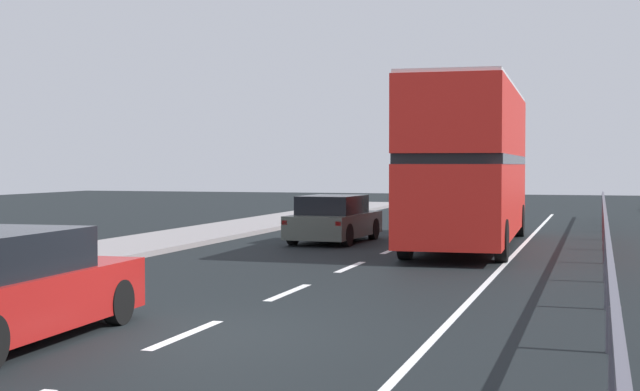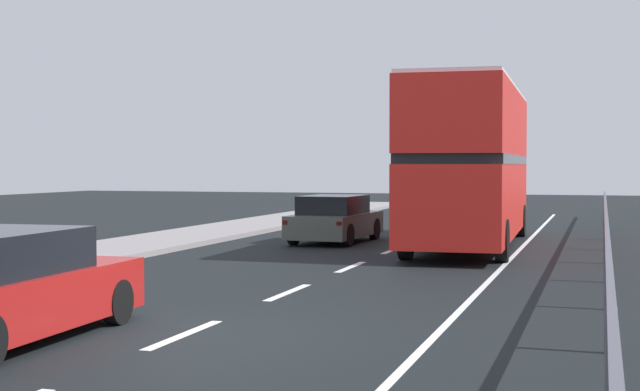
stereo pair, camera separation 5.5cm
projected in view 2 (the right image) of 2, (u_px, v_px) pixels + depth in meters
name	position (u px, v px, depth m)	size (l,w,h in m)	color
ground_plane	(188.00, 337.00, 12.44)	(75.16, 120.00, 0.10)	black
lane_paint_markings	(438.00, 268.00, 20.24)	(3.35, 46.00, 0.01)	silver
bridge_side_railing	(606.00, 229.00, 19.43)	(0.10, 42.00, 1.12)	#4E4C59
double_decker_bus_red	(471.00, 162.00, 25.42)	(2.81, 11.04, 4.38)	red
hatchback_car_near	(1.00, 289.00, 11.72)	(1.91, 4.57, 1.44)	#A01816
sedan_car_ahead	(335.00, 220.00, 27.00)	(1.95, 4.11, 1.37)	#4C534B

